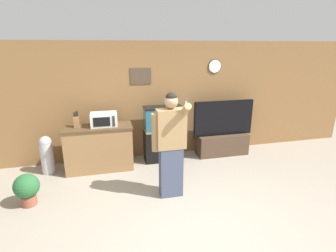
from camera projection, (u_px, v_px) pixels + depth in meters
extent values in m
plane|color=gray|center=(195.00, 220.00, 3.91)|extent=(18.00, 18.00, 0.00)
cube|color=olive|center=(159.00, 100.00, 5.96)|extent=(10.00, 0.06, 2.60)
cube|color=#4C3D2D|center=(141.00, 76.00, 5.66)|extent=(0.45, 0.02, 0.34)
cylinder|color=white|center=(215.00, 66.00, 5.99)|extent=(0.29, 0.03, 0.29)
cylinder|color=black|center=(215.00, 66.00, 5.99)|extent=(0.32, 0.01, 0.32)
cube|color=olive|center=(99.00, 149.00, 5.41)|extent=(1.34, 0.51, 0.90)
cube|color=#513A24|center=(97.00, 127.00, 5.27)|extent=(1.38, 0.55, 0.03)
cube|color=white|center=(104.00, 119.00, 5.29)|extent=(0.52, 0.36, 0.26)
cube|color=black|center=(102.00, 122.00, 5.11)|extent=(0.32, 0.01, 0.18)
cube|color=#2D2D33|center=(114.00, 121.00, 5.16)|extent=(0.05, 0.01, 0.21)
cube|color=olive|center=(76.00, 122.00, 5.19)|extent=(0.10, 0.09, 0.22)
cylinder|color=black|center=(74.00, 115.00, 5.14)|extent=(0.02, 0.02, 0.08)
cylinder|color=black|center=(75.00, 114.00, 5.15)|extent=(0.02, 0.02, 0.10)
cylinder|color=black|center=(76.00, 115.00, 5.16)|extent=(0.02, 0.02, 0.07)
cylinder|color=black|center=(77.00, 114.00, 5.16)|extent=(0.02, 0.02, 0.09)
cylinder|color=black|center=(74.00, 114.00, 5.18)|extent=(0.02, 0.02, 0.07)
cylinder|color=black|center=(75.00, 114.00, 5.18)|extent=(0.02, 0.02, 0.10)
cylinder|color=black|center=(76.00, 113.00, 5.19)|extent=(0.02, 0.02, 0.11)
cylinder|color=black|center=(78.00, 114.00, 5.19)|extent=(0.02, 0.02, 0.10)
cube|color=black|center=(163.00, 145.00, 5.89)|extent=(0.85, 0.39, 0.69)
cube|color=#937F5B|center=(163.00, 130.00, 5.79)|extent=(0.82, 0.38, 0.04)
cube|color=#285B70|center=(163.00, 119.00, 5.71)|extent=(0.81, 0.37, 0.53)
cube|color=black|center=(163.00, 107.00, 5.64)|extent=(0.85, 0.39, 0.03)
cube|color=#4C3828|center=(222.00, 144.00, 6.23)|extent=(1.20, 0.40, 0.49)
cube|color=black|center=(224.00, 118.00, 6.04)|extent=(1.41, 0.05, 0.80)
cube|color=black|center=(223.00, 118.00, 6.07)|extent=(1.44, 0.01, 0.83)
cube|color=#424C66|center=(171.00, 172.00, 4.46)|extent=(0.38, 0.21, 0.88)
cube|color=#A37F51|center=(171.00, 129.00, 4.24)|extent=(0.47, 0.23, 0.66)
sphere|color=tan|center=(171.00, 102.00, 4.11)|extent=(0.22, 0.22, 0.22)
sphere|color=black|center=(171.00, 98.00, 4.09)|extent=(0.18, 0.18, 0.18)
cylinder|color=#A37F51|center=(155.00, 133.00, 4.19)|extent=(0.12, 0.12, 0.62)
cylinder|color=#A37F51|center=(185.00, 110.00, 4.05)|extent=(0.11, 0.35, 0.29)
cylinder|color=white|center=(186.00, 104.00, 4.00)|extent=(0.02, 0.06, 0.11)
cylinder|color=#2856B2|center=(186.00, 100.00, 3.96)|extent=(0.02, 0.03, 0.05)
cylinder|color=brown|center=(29.00, 200.00, 4.27)|extent=(0.24, 0.24, 0.17)
sphere|color=#286033|center=(26.00, 186.00, 4.19)|extent=(0.40, 0.40, 0.40)
cylinder|color=#B7B7BC|center=(47.00, 158.00, 5.29)|extent=(0.25, 0.25, 0.63)
sphere|color=#ADADB2|center=(45.00, 142.00, 5.18)|extent=(0.24, 0.24, 0.24)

